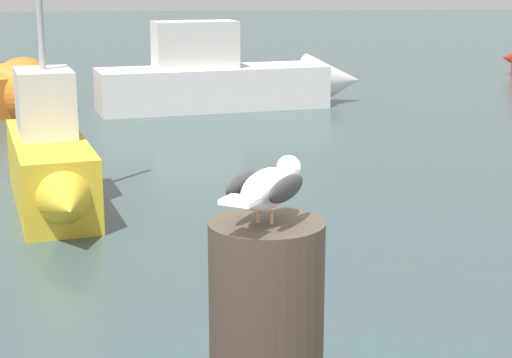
{
  "coord_description": "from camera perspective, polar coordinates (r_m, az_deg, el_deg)",
  "views": [
    {
      "loc": [
        -0.81,
        -2.47,
        2.86
      ],
      "look_at": [
        -0.57,
        -0.18,
        2.3
      ],
      "focal_mm": 60.56,
      "sensor_mm": 36.0,
      "label": 1
    }
  ],
  "objects": [
    {
      "name": "boat_white",
      "position": [
        18.32,
        -1.33,
        6.55
      ],
      "size": [
        5.88,
        2.42,
        1.96
      ],
      "color": "silver",
      "rests_on": "ground_plane"
    },
    {
      "name": "boat_yellow",
      "position": [
        10.73,
        -13.39,
        1.1
      ],
      "size": [
        1.57,
        3.71,
        4.39
      ],
      "color": "yellow",
      "rests_on": "ground_plane"
    },
    {
      "name": "seagull",
      "position": [
        2.13,
        0.79,
        -0.5
      ],
      "size": [
        0.25,
        0.36,
        0.14
      ],
      "color": "tan",
      "rests_on": "mooring_post"
    }
  ]
}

